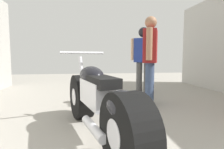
# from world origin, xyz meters

# --- Properties ---
(ground_plane) EXTENTS (15.59, 15.59, 0.00)m
(ground_plane) POSITION_xyz_m (0.00, 3.25, 0.00)
(ground_plane) COLOR #9E998E
(motorcycle_maroon_cruiser) EXTENTS (0.93, 2.23, 1.05)m
(motorcycle_maroon_cruiser) POSITION_xyz_m (-0.41, 2.30, 0.43)
(motorcycle_maroon_cruiser) COLOR black
(motorcycle_maroon_cruiser) RESTS_ON ground_plane
(mechanic_in_blue) EXTENTS (0.42, 0.69, 1.77)m
(mechanic_in_blue) POSITION_xyz_m (0.72, 3.75, 1.00)
(mechanic_in_blue) COLOR #384766
(mechanic_in_blue) RESTS_ON ground_plane
(mechanic_with_helmet) EXTENTS (0.65, 0.44, 1.75)m
(mechanic_with_helmet) POSITION_xyz_m (0.96, 4.98, 1.05)
(mechanic_with_helmet) COLOR #4C4C4C
(mechanic_with_helmet) RESTS_ON ground_plane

